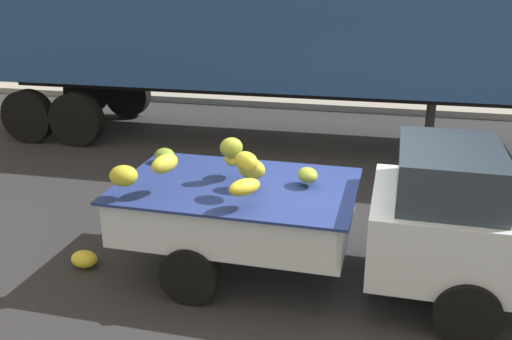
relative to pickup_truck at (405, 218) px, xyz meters
The scene contains 5 objects.
ground 1.21m from the pickup_truck, behind, with size 220.00×220.00×0.00m, color #28282B.
curb_strip 8.61m from the pickup_truck, 95.61° to the left, with size 80.00×0.80×0.16m, color gray.
pickup_truck is the anchor object (origin of this frame).
semi_trailer 6.28m from the pickup_truck, 117.32° to the left, with size 12.02×2.72×3.95m.
fallen_banana_bunch_near_tailgate 3.79m from the pickup_truck, behind, with size 0.34×0.27×0.20m, color yellow.
Camera 1 is at (0.52, -5.76, 3.42)m, focal length 39.57 mm.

